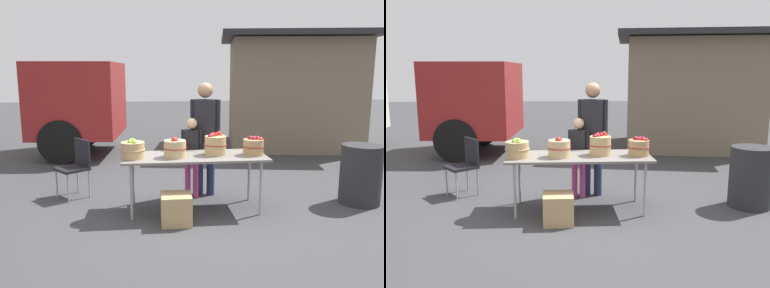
# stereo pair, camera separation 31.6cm
# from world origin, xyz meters

# --- Properties ---
(ground_plane) EXTENTS (40.00, 40.00, 0.00)m
(ground_plane) POSITION_xyz_m (0.00, 0.00, 0.00)
(ground_plane) COLOR #38383A
(market_table) EXTENTS (1.90, 0.76, 0.75)m
(market_table) POSITION_xyz_m (0.00, 0.00, 0.71)
(market_table) COLOR slate
(market_table) RESTS_ON ground
(apple_basket_green_0) EXTENTS (0.32, 0.32, 0.26)m
(apple_basket_green_0) POSITION_xyz_m (-0.81, -0.07, 0.86)
(apple_basket_green_0) COLOR tan
(apple_basket_green_0) RESTS_ON market_table
(apple_basket_red_0) EXTENTS (0.31, 0.31, 0.27)m
(apple_basket_red_0) POSITION_xyz_m (-0.26, -0.07, 0.87)
(apple_basket_red_0) COLOR tan
(apple_basket_red_0) RESTS_ON market_table
(apple_basket_red_1) EXTENTS (0.30, 0.30, 0.31)m
(apple_basket_red_1) POSITION_xyz_m (0.28, 0.03, 0.89)
(apple_basket_red_1) COLOR tan
(apple_basket_red_1) RESTS_ON market_table
(apple_basket_red_2) EXTENTS (0.29, 0.29, 0.26)m
(apple_basket_red_2) POSITION_xyz_m (0.79, -0.04, 0.87)
(apple_basket_red_2) COLOR #A87F51
(apple_basket_red_2) RESTS_ON market_table
(vendor_adult) EXTENTS (0.44, 0.29, 1.69)m
(vendor_adult) POSITION_xyz_m (0.23, 0.64, 1.00)
(vendor_adult) COLOR #262D4C
(vendor_adult) RESTS_ON ground
(child_customer) EXTENTS (0.30, 0.22, 1.19)m
(child_customer) POSITION_xyz_m (0.02, 0.52, 0.70)
(child_customer) COLOR #CC3F8C
(child_customer) RESTS_ON ground
(food_kiosk) EXTENTS (3.95, 3.46, 2.74)m
(food_kiosk) POSITION_xyz_m (2.96, 4.40, 1.38)
(food_kiosk) COLOR #726651
(food_kiosk) RESTS_ON ground
(folding_chair) EXTENTS (0.56, 0.56, 0.86)m
(folding_chair) POSITION_xyz_m (-1.68, 0.75, 0.51)
(folding_chair) COLOR black
(folding_chair) RESTS_ON ground
(trash_barrel) EXTENTS (0.56, 0.56, 0.84)m
(trash_barrel) POSITION_xyz_m (2.37, 0.00, 0.42)
(trash_barrel) COLOR #262628
(trash_barrel) RESTS_ON ground
(produce_crate) EXTENTS (0.37, 0.37, 0.37)m
(produce_crate) POSITION_xyz_m (-0.28, -0.47, 0.18)
(produce_crate) COLOR tan
(produce_crate) RESTS_ON ground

